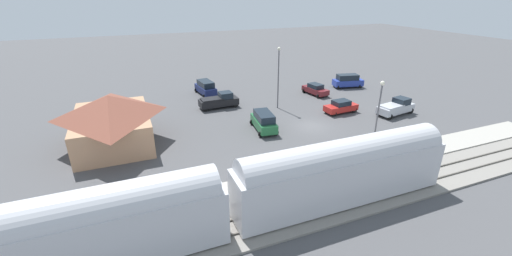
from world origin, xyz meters
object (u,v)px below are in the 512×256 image
pickup_black (219,101)px  suv_navy (206,87)px  suv_green (264,121)px  station_building (111,119)px  pedestrian_on_platform (324,163)px  suv_blue (348,81)px  pickup_silver (396,107)px  passenger_train (228,196)px  light_pole_lot_center (278,71)px  sedan_maroon (315,89)px  sedan_red (341,107)px  light_pole_near_platform (379,106)px

pickup_black → suv_navy: bearing=2.0°
pickup_black → suv_green: bearing=-165.2°
station_building → pedestrian_on_platform: station_building is taller
suv_green → pickup_black: size_ratio=0.94×
suv_blue → pickup_silver: bearing=170.8°
pedestrian_on_platform → pickup_black: size_ratio=0.31×
passenger_train → pedestrian_on_platform: passenger_train is taller
light_pole_lot_center → suv_green: bearing=142.8°
suv_blue → light_pole_lot_center: size_ratio=0.62×
pickup_black → sedan_maroon: (0.23, -15.68, -0.15)m
suv_navy → sedan_red: bearing=-135.5°
passenger_train → suv_blue: 39.77m
suv_blue → station_building: bearing=103.2°
suv_navy → light_pole_near_platform: 27.67m
pedestrian_on_platform → light_pole_lot_center: 18.74m
sedan_maroon → light_pole_lot_center: light_pole_lot_center is taller
sedan_maroon → pedestrian_on_platform: bearing=149.9°
pedestrian_on_platform → sedan_maroon: size_ratio=0.36×
suv_navy → suv_blue: bearing=-102.3°
suv_green → light_pole_near_platform: (-8.36, -8.96, 3.37)m
sedan_red → suv_blue: (9.92, -8.48, 0.27)m
passenger_train → light_pole_lot_center: (21.65, -14.07, 2.37)m
suv_green → light_pole_lot_center: 9.11m
pickup_silver → sedan_red: 7.16m
passenger_train → pickup_black: 25.75m
passenger_train → suv_navy: passenger_train is taller
suv_green → sedan_maroon: (9.89, -13.13, -0.27)m
station_building → light_pole_near_platform: 27.61m
pedestrian_on_platform → sedan_maroon: pedestrian_on_platform is taller
pedestrian_on_platform → light_pole_near_platform: light_pole_near_platform is taller
pickup_silver → light_pole_near_platform: bearing=125.2°
passenger_train → suv_green: (15.16, -9.14, -1.71)m
light_pole_lot_center → pickup_black: bearing=67.0°
passenger_train → sedan_red: size_ratio=7.64×
station_building → sedan_red: bearing=-92.7°
passenger_train → sedan_maroon: (25.06, -22.27, -1.98)m
pedestrian_on_platform → light_pole_near_platform: 9.25m
sedan_red → light_pole_lot_center: bearing=54.5°
sedan_red → sedan_maroon: bearing=-8.3°
suv_blue → passenger_train: bearing=132.0°
passenger_train → pickup_black: bearing=-14.9°
sedan_maroon → pickup_silver: bearing=-156.3°
station_building → light_pole_lot_center: size_ratio=1.36×
passenger_train → pickup_black: (24.82, -6.59, -1.83)m
station_building → pedestrian_on_platform: 22.24m
suv_green → light_pole_lot_center: light_pole_lot_center is taller
station_building → sedan_red: 28.22m
pedestrian_on_platform → suv_green: size_ratio=0.34×
pickup_silver → suv_green: 18.35m
suv_navy → light_pole_near_platform: size_ratio=0.72×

